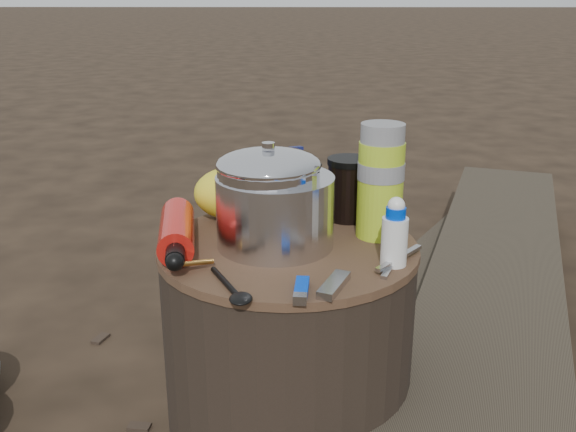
{
  "coord_description": "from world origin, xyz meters",
  "views": [
    {
      "loc": [
        0.01,
        -1.1,
        0.86
      ],
      "look_at": [
        0.0,
        0.0,
        0.48
      ],
      "focal_mm": 41.16,
      "sensor_mm": 36.0,
      "label": 1
    }
  ],
  "objects_px": {
    "camping_pot": "(269,198)",
    "travel_mug": "(348,189)",
    "log_main": "(493,290)",
    "thermos": "(380,182)",
    "fuel_bottle": "(177,231)",
    "stump": "(288,349)"
  },
  "relations": [
    {
      "from": "camping_pot",
      "to": "travel_mug",
      "type": "bearing_deg",
      "value": 44.48
    },
    {
      "from": "camping_pot",
      "to": "log_main",
      "type": "bearing_deg",
      "value": 42.75
    },
    {
      "from": "log_main",
      "to": "thermos",
      "type": "xyz_separation_m",
      "value": [
        -0.38,
        -0.49,
        0.45
      ]
    },
    {
      "from": "travel_mug",
      "to": "thermos",
      "type": "bearing_deg",
      "value": -62.0
    },
    {
      "from": "thermos",
      "to": "fuel_bottle",
      "type": "bearing_deg",
      "value": -170.19
    },
    {
      "from": "stump",
      "to": "travel_mug",
      "type": "xyz_separation_m",
      "value": [
        0.12,
        0.14,
        0.27
      ]
    },
    {
      "from": "stump",
      "to": "camping_pot",
      "type": "xyz_separation_m",
      "value": [
        -0.03,
        -0.01,
        0.3
      ]
    },
    {
      "from": "stump",
      "to": "thermos",
      "type": "xyz_separation_m",
      "value": [
        0.17,
        0.05,
        0.32
      ]
    },
    {
      "from": "thermos",
      "to": "stump",
      "type": "bearing_deg",
      "value": -163.89
    },
    {
      "from": "log_main",
      "to": "camping_pot",
      "type": "relative_size",
      "value": 11.15
    },
    {
      "from": "stump",
      "to": "travel_mug",
      "type": "relative_size",
      "value": 3.8
    },
    {
      "from": "stump",
      "to": "log_main",
      "type": "height_order",
      "value": "stump"
    },
    {
      "from": "stump",
      "to": "camping_pot",
      "type": "height_order",
      "value": "camping_pot"
    },
    {
      "from": "stump",
      "to": "thermos",
      "type": "relative_size",
      "value": 2.23
    },
    {
      "from": "camping_pot",
      "to": "thermos",
      "type": "height_order",
      "value": "thermos"
    },
    {
      "from": "travel_mug",
      "to": "camping_pot",
      "type": "bearing_deg",
      "value": -135.52
    },
    {
      "from": "thermos",
      "to": "camping_pot",
      "type": "bearing_deg",
      "value": -164.87
    },
    {
      "from": "log_main",
      "to": "travel_mug",
      "type": "distance_m",
      "value": 0.71
    },
    {
      "from": "fuel_bottle",
      "to": "thermos",
      "type": "relative_size",
      "value": 1.22
    },
    {
      "from": "stump",
      "to": "travel_mug",
      "type": "bearing_deg",
      "value": 50.45
    },
    {
      "from": "log_main",
      "to": "fuel_bottle",
      "type": "height_order",
      "value": "fuel_bottle"
    },
    {
      "from": "stump",
      "to": "fuel_bottle",
      "type": "xyz_separation_m",
      "value": [
        -0.2,
        -0.01,
        0.24
      ]
    }
  ]
}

